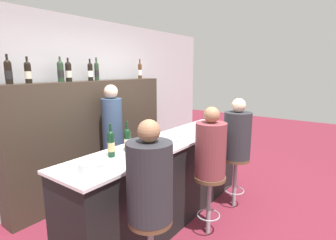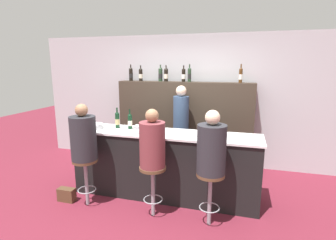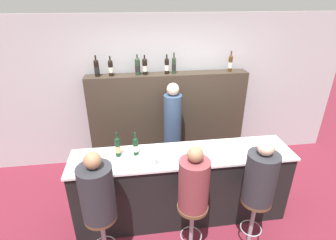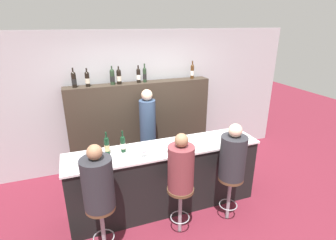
{
  "view_description": "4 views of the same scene",
  "coord_description": "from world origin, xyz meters",
  "px_view_note": "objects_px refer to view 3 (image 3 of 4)",
  "views": [
    {
      "loc": [
        -2.45,
        -1.51,
        1.86
      ],
      "look_at": [
        0.11,
        0.36,
        1.24
      ],
      "focal_mm": 28.0,
      "sensor_mm": 36.0,
      "label": 1
    },
    {
      "loc": [
        1.09,
        -3.34,
        2.01
      ],
      "look_at": [
        0.06,
        0.26,
        1.22
      ],
      "focal_mm": 28.0,
      "sensor_mm": 36.0,
      "label": 2
    },
    {
      "loc": [
        -0.58,
        -2.46,
        2.84
      ],
      "look_at": [
        -0.18,
        0.38,
        1.47
      ],
      "focal_mm": 28.0,
      "sensor_mm": 36.0,
      "label": 3
    },
    {
      "loc": [
        -1.13,
        -2.91,
        2.72
      ],
      "look_at": [
        0.04,
        0.26,
        1.45
      ],
      "focal_mm": 28.0,
      "sensor_mm": 36.0,
      "label": 4
    }
  ],
  "objects_px": {
    "wine_glass_1": "(185,155)",
    "bar_stool_middle": "(192,216)",
    "wine_bottle_counter_0": "(118,147)",
    "wine_bottle_counter_1": "(136,146)",
    "wine_bottle_backbar_2": "(138,66)",
    "wine_bottle_backbar_5": "(174,65)",
    "wine_bottle_backbar_0": "(97,68)",
    "wine_bottle_backbar_1": "(111,68)",
    "guest_seated_right": "(261,176)",
    "wine_glass_0": "(156,158)",
    "wine_bottle_backbar_3": "(145,66)",
    "metal_bowl": "(90,161)",
    "wine_bottle_backbar_4": "(167,66)",
    "bar_stool_right": "(254,209)",
    "wine_bottle_backbar_6": "(230,63)",
    "bar_stool_left": "(102,226)",
    "guest_seated_middle": "(194,182)",
    "bartender": "(172,134)",
    "guest_seated_left": "(97,191)"
  },
  "relations": [
    {
      "from": "wine_glass_1",
      "to": "bar_stool_middle",
      "type": "distance_m",
      "value": 0.7
    },
    {
      "from": "wine_bottle_counter_0",
      "to": "wine_bottle_counter_1",
      "type": "xyz_separation_m",
      "value": [
        0.22,
        -0.0,
        -0.01
      ]
    },
    {
      "from": "wine_bottle_backbar_2",
      "to": "wine_bottle_backbar_5",
      "type": "xyz_separation_m",
      "value": [
        0.58,
        0.0,
        -0.0
      ]
    },
    {
      "from": "wine_bottle_counter_1",
      "to": "wine_bottle_backbar_0",
      "type": "bearing_deg",
      "value": 112.35
    },
    {
      "from": "wine_bottle_backbar_5",
      "to": "bar_stool_middle",
      "type": "distance_m",
      "value": 2.32
    },
    {
      "from": "wine_bottle_backbar_1",
      "to": "guest_seated_right",
      "type": "distance_m",
      "value": 2.67
    },
    {
      "from": "wine_bottle_counter_0",
      "to": "guest_seated_right",
      "type": "relative_size",
      "value": 0.42
    },
    {
      "from": "wine_bottle_counter_0",
      "to": "wine_glass_0",
      "type": "bearing_deg",
      "value": -29.77
    },
    {
      "from": "wine_bottle_backbar_1",
      "to": "wine_glass_0",
      "type": "relative_size",
      "value": 2.17
    },
    {
      "from": "wine_bottle_counter_1",
      "to": "wine_bottle_backbar_3",
      "type": "distance_m",
      "value": 1.47
    },
    {
      "from": "wine_glass_0",
      "to": "metal_bowl",
      "type": "height_order",
      "value": "wine_glass_0"
    },
    {
      "from": "wine_bottle_counter_1",
      "to": "wine_bottle_backbar_4",
      "type": "bearing_deg",
      "value": 66.03
    },
    {
      "from": "wine_glass_1",
      "to": "bar_stool_right",
      "type": "relative_size",
      "value": 0.2
    },
    {
      "from": "wine_glass_0",
      "to": "wine_bottle_backbar_3",
      "type": "bearing_deg",
      "value": 90.25
    },
    {
      "from": "metal_bowl",
      "to": "bar_stool_right",
      "type": "relative_size",
      "value": 0.36
    },
    {
      "from": "wine_bottle_backbar_6",
      "to": "metal_bowl",
      "type": "relative_size",
      "value": 1.33
    },
    {
      "from": "wine_bottle_counter_0",
      "to": "bar_stool_left",
      "type": "distance_m",
      "value": 0.91
    },
    {
      "from": "wine_bottle_backbar_1",
      "to": "guest_seated_middle",
      "type": "distance_m",
      "value": 2.28
    },
    {
      "from": "wine_bottle_backbar_3",
      "to": "wine_bottle_backbar_4",
      "type": "height_order",
      "value": "wine_bottle_backbar_3"
    },
    {
      "from": "wine_bottle_backbar_0",
      "to": "wine_bottle_backbar_6",
      "type": "height_order",
      "value": "wine_bottle_backbar_6"
    },
    {
      "from": "wine_bottle_backbar_4",
      "to": "wine_bottle_backbar_5",
      "type": "bearing_deg",
      "value": 0.0
    },
    {
      "from": "wine_bottle_backbar_3",
      "to": "wine_bottle_backbar_4",
      "type": "distance_m",
      "value": 0.35
    },
    {
      "from": "wine_bottle_backbar_5",
      "to": "metal_bowl",
      "type": "height_order",
      "value": "wine_bottle_backbar_5"
    },
    {
      "from": "wine_bottle_counter_0",
      "to": "wine_bottle_backbar_2",
      "type": "height_order",
      "value": "wine_bottle_backbar_2"
    },
    {
      "from": "wine_bottle_counter_0",
      "to": "guest_seated_middle",
      "type": "relative_size",
      "value": 0.43
    },
    {
      "from": "wine_bottle_counter_1",
      "to": "metal_bowl",
      "type": "bearing_deg",
      "value": -166.1
    },
    {
      "from": "wine_bottle_counter_1",
      "to": "bar_stool_right",
      "type": "relative_size",
      "value": 0.45
    },
    {
      "from": "bartender",
      "to": "wine_bottle_backbar_6",
      "type": "bearing_deg",
      "value": 20.05
    },
    {
      "from": "guest_seated_right",
      "to": "wine_bottle_backbar_6",
      "type": "bearing_deg",
      "value": 81.93
    },
    {
      "from": "wine_bottle_backbar_3",
      "to": "wine_bottle_backbar_0",
      "type": "bearing_deg",
      "value": -180.0
    },
    {
      "from": "wine_bottle_counter_0",
      "to": "guest_seated_left",
      "type": "xyz_separation_m",
      "value": [
        -0.2,
        -0.65,
        -0.12
      ]
    },
    {
      "from": "wine_glass_0",
      "to": "wine_bottle_backbar_0",
      "type": "bearing_deg",
      "value": 116.11
    },
    {
      "from": "guest_seated_middle",
      "to": "wine_glass_1",
      "type": "bearing_deg",
      "value": 92.61
    },
    {
      "from": "wine_bottle_backbar_3",
      "to": "bar_stool_middle",
      "type": "bearing_deg",
      "value": -78.9
    },
    {
      "from": "guest_seated_left",
      "to": "bar_stool_right",
      "type": "distance_m",
      "value": 1.84
    },
    {
      "from": "wine_bottle_backbar_6",
      "to": "bar_stool_middle",
      "type": "relative_size",
      "value": 0.48
    },
    {
      "from": "guest_seated_middle",
      "to": "bar_stool_middle",
      "type": "bearing_deg",
      "value": 0.0
    },
    {
      "from": "wine_bottle_counter_1",
      "to": "guest_seated_left",
      "type": "bearing_deg",
      "value": -122.77
    },
    {
      "from": "bar_stool_middle",
      "to": "guest_seated_middle",
      "type": "bearing_deg",
      "value": 0.0
    },
    {
      "from": "wine_bottle_backbar_3",
      "to": "wine_bottle_backbar_6",
      "type": "distance_m",
      "value": 1.41
    },
    {
      "from": "wine_bottle_backbar_3",
      "to": "bar_stool_left",
      "type": "bearing_deg",
      "value": -108.26
    },
    {
      "from": "wine_bottle_counter_0",
      "to": "bartender",
      "type": "bearing_deg",
      "value": 47.62
    },
    {
      "from": "wine_bottle_backbar_2",
      "to": "bar_stool_middle",
      "type": "bearing_deg",
      "value": -75.66
    },
    {
      "from": "wine_bottle_backbar_4",
      "to": "guest_seated_left",
      "type": "relative_size",
      "value": 0.39
    },
    {
      "from": "wine_bottle_backbar_1",
      "to": "wine_bottle_backbar_3",
      "type": "xyz_separation_m",
      "value": [
        0.53,
        0.0,
        0.0
      ]
    },
    {
      "from": "wine_bottle_counter_0",
      "to": "wine_bottle_backbar_1",
      "type": "bearing_deg",
      "value": 94.23
    },
    {
      "from": "wine_bottle_backbar_0",
      "to": "wine_bottle_backbar_1",
      "type": "distance_m",
      "value": 0.21
    },
    {
      "from": "wine_bottle_counter_0",
      "to": "metal_bowl",
      "type": "xyz_separation_m",
      "value": [
        -0.33,
        -0.13,
        -0.09
      ]
    },
    {
      "from": "wine_bottle_backbar_2",
      "to": "wine_glass_1",
      "type": "distance_m",
      "value": 1.76
    },
    {
      "from": "bartender",
      "to": "wine_bottle_backbar_2",
      "type": "bearing_deg",
      "value": 143.87
    }
  ]
}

